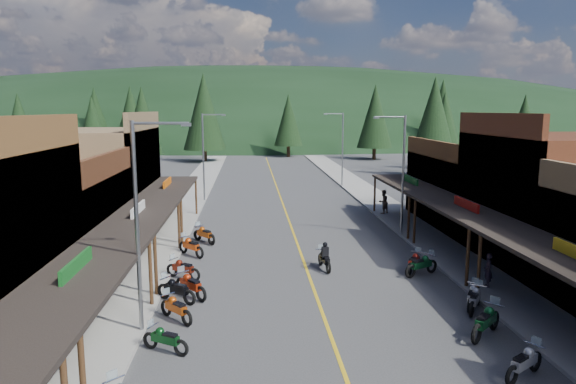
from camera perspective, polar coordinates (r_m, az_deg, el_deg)
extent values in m
plane|color=#38383A|center=(26.26, 2.40, -9.46)|extent=(220.00, 220.00, 0.00)
cube|color=gold|center=(45.58, -0.55, -1.40)|extent=(0.15, 90.00, 0.01)
cube|color=gray|center=(45.83, -11.47, -1.44)|extent=(3.40, 94.00, 0.15)
cube|color=gray|center=(46.94, 10.11, -1.15)|extent=(3.40, 94.00, 0.15)
cube|color=brown|center=(18.77, -26.83, -5.05)|extent=(0.30, 10.20, 8.20)
cube|color=black|center=(18.55, -22.39, -8.44)|extent=(3.20, 10.20, 0.18)
cylinder|color=#472D19|center=(22.78, -15.02, -8.75)|extent=(0.16, 0.16, 3.00)
cube|color=#14591E|center=(18.49, -22.43, -7.84)|extent=(0.12, 3.00, 0.70)
cube|color=#3F2111|center=(29.21, -26.49, -3.43)|extent=(8.00, 9.00, 5.00)
cube|color=#3F2111|center=(27.87, -19.22, -2.28)|extent=(0.30, 9.00, 6.20)
cube|color=black|center=(27.55, -16.29, -2.47)|extent=(3.20, 9.00, 0.18)
cylinder|color=#472D19|center=(23.91, -14.49, -7.87)|extent=(0.16, 0.16, 3.00)
cylinder|color=#472D19|center=(31.36, -12.03, -3.71)|extent=(0.16, 0.16, 3.00)
cube|color=silver|center=(27.51, -16.31, -2.06)|extent=(0.12, 3.00, 0.70)
cube|color=brown|center=(37.97, -21.21, 1.17)|extent=(8.00, 10.20, 7.00)
cube|color=brown|center=(36.96, -15.54, 2.19)|extent=(0.30, 10.20, 8.20)
cube|color=black|center=(36.85, -13.25, 0.54)|extent=(3.20, 10.20, 0.18)
cylinder|color=#472D19|center=(32.52, -11.75, -3.24)|extent=(0.16, 0.16, 3.00)
cylinder|color=#472D19|center=(41.30, -10.17, -0.55)|extent=(0.16, 0.16, 3.00)
cube|color=#CC590C|center=(36.82, -13.27, 0.84)|extent=(0.12, 3.00, 0.70)
cylinder|color=#472D19|center=(24.59, 20.47, -7.69)|extent=(0.16, 0.16, 3.00)
cube|color=#562B19|center=(31.76, 28.01, -0.76)|extent=(8.00, 9.00, 7.00)
cube|color=#562B19|center=(29.79, 21.83, 0.24)|extent=(0.30, 9.00, 8.20)
cube|color=black|center=(29.36, 19.16, -1.91)|extent=(3.20, 9.00, 0.18)
cylinder|color=#472D19|center=(25.63, 19.35, -6.94)|extent=(0.16, 0.16, 3.00)
cylinder|color=#472D19|center=(32.69, 13.89, -3.25)|extent=(0.16, 0.16, 3.00)
cube|color=#B2140F|center=(29.33, 19.18, -1.52)|extent=(0.12, 3.00, 0.70)
cube|color=#4C2D16|center=(40.23, 20.65, 0.18)|extent=(8.00, 10.20, 5.00)
cube|color=#4C2D16|center=(38.68, 15.52, 1.00)|extent=(0.30, 10.20, 6.20)
cube|color=black|center=(38.22, 13.47, 0.83)|extent=(3.20, 10.20, 0.18)
cylinder|color=#472D19|center=(33.81, 13.26, -2.82)|extent=(0.16, 0.16, 3.00)
cylinder|color=#472D19|center=(42.32, 9.61, -0.30)|extent=(0.16, 0.16, 3.00)
cube|color=#14591E|center=(38.20, 13.48, 1.13)|extent=(0.12, 3.00, 0.70)
cylinder|color=gray|center=(19.65, -16.42, -4.12)|extent=(0.16, 0.16, 8.00)
cylinder|color=gray|center=(18.96, -13.98, 7.42)|extent=(2.00, 0.10, 0.10)
cube|color=gray|center=(18.84, -11.25, 7.36)|extent=(0.35, 0.18, 0.12)
cylinder|color=gray|center=(47.09, -9.39, 3.73)|extent=(0.16, 0.16, 8.00)
cylinder|color=gray|center=(46.80, -8.28, 8.50)|extent=(2.00, 0.10, 0.10)
cube|color=gray|center=(46.75, -7.17, 8.47)|extent=(0.35, 0.18, 0.12)
cylinder|color=gray|center=(34.49, 12.66, 1.66)|extent=(0.16, 0.16, 8.00)
cylinder|color=gray|center=(33.93, 11.26, 8.19)|extent=(2.00, 0.10, 0.10)
cube|color=gray|center=(33.71, 9.77, 8.14)|extent=(0.35, 0.18, 0.12)
cylinder|color=gray|center=(55.79, 6.08, 4.64)|extent=(0.16, 0.16, 8.00)
cylinder|color=gray|center=(55.45, 5.12, 8.66)|extent=(2.00, 0.10, 0.10)
cube|color=gray|center=(55.31, 4.19, 8.62)|extent=(0.35, 0.18, 0.12)
ellipsoid|color=black|center=(159.94, -3.30, 6.19)|extent=(310.00, 140.00, 60.00)
cylinder|color=black|center=(94.56, -27.45, 3.69)|extent=(0.60, 0.60, 2.00)
cone|color=black|center=(94.29, -27.70, 7.01)|extent=(5.04, 5.04, 9.00)
cylinder|color=black|center=(97.29, -16.88, 4.46)|extent=(0.60, 0.60, 2.00)
cone|color=black|center=(97.01, -17.05, 8.14)|extent=(5.88, 5.88, 10.50)
cylinder|color=black|center=(83.32, -9.20, 4.00)|extent=(0.60, 0.60, 2.00)
cone|color=black|center=(83.00, -9.33, 8.82)|extent=(6.72, 6.72, 12.00)
cylinder|color=black|center=(91.26, 0.04, 4.56)|extent=(0.60, 0.60, 2.00)
cone|color=black|center=(90.98, 0.04, 8.02)|extent=(5.04, 5.04, 9.00)
cylinder|color=black|center=(87.57, 9.54, 4.24)|extent=(0.60, 0.60, 2.00)
cone|color=black|center=(87.26, 9.65, 8.33)|extent=(5.88, 5.88, 10.50)
cylinder|color=black|center=(103.79, 16.58, 4.74)|extent=(0.60, 0.60, 2.00)
cone|color=black|center=(103.52, 16.76, 8.61)|extent=(6.72, 6.72, 12.00)
cylinder|color=black|center=(101.59, 24.55, 4.21)|extent=(0.60, 0.60, 2.00)
cone|color=black|center=(101.33, 24.76, 7.30)|extent=(5.04, 5.04, 9.00)
cylinder|color=black|center=(105.06, -20.45, 4.60)|extent=(0.60, 0.60, 2.00)
cone|color=black|center=(104.80, -20.65, 8.00)|extent=(5.88, 5.88, 10.50)
cylinder|color=black|center=(67.84, -20.63, 2.36)|extent=(0.60, 0.60, 2.00)
cone|color=black|center=(67.48, -20.88, 6.58)|extent=(4.48, 4.48, 8.00)
cylinder|color=black|center=(75.10, 16.74, 3.17)|extent=(0.60, 0.60, 2.00)
cone|color=black|center=(74.76, 16.93, 7.29)|extent=(4.93, 4.93, 8.80)
cylinder|color=black|center=(76.55, -15.68, 3.32)|extent=(0.60, 0.60, 2.00)
cone|color=black|center=(76.21, -15.87, 7.66)|extent=(5.38, 5.38, 9.60)
cylinder|color=black|center=(67.18, 15.68, 2.55)|extent=(0.60, 0.60, 2.00)
cone|color=black|center=(66.78, 15.92, 7.83)|extent=(5.82, 5.82, 10.40)
imported|color=#241B29|center=(25.99, 21.34, -8.08)|extent=(0.46, 0.63, 1.62)
imported|color=brown|center=(41.55, 10.53, -1.06)|extent=(1.06, 0.97, 1.90)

